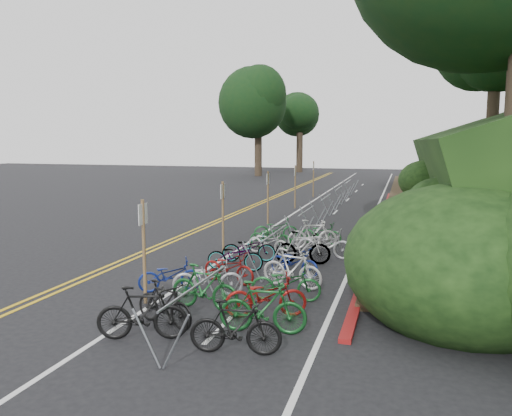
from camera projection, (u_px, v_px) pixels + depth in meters
The scene contains 10 objects.
ground at pixel (136, 290), 13.16m from camera, with size 120.00×120.00×0.00m, color black.
road_markings at pixel (263, 228), 22.56m from camera, with size 7.47×80.00×0.01m.
red_curb at pixel (380, 225), 22.92m from camera, with size 0.25×28.00×0.10m, color maroon.
tree_cluster at pixel (465, 6), 29.71m from camera, with size 32.84×54.37×19.09m.
bike_rack_front at pixel (196, 298), 9.92m from camera, with size 1.09×3.23×1.07m.
bike_racks_rest at pixel (326, 203), 24.53m from camera, with size 1.14×23.00×1.17m.
signpost_near at pixel (144, 245), 11.89m from camera, with size 0.08×0.40×2.53m.
signposts_rest at pixel (283, 188), 26.08m from camera, with size 0.08×18.40×2.50m.
bike_front at pixel (170, 275), 12.99m from camera, with size 1.64×0.57×0.86m, color navy.
bike_valet at pixel (264, 262), 14.15m from camera, with size 3.26×12.28×1.09m.
Camera 1 is at (6.70, -11.30, 3.91)m, focal length 35.00 mm.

